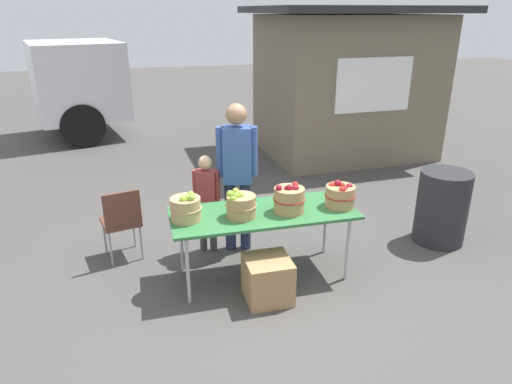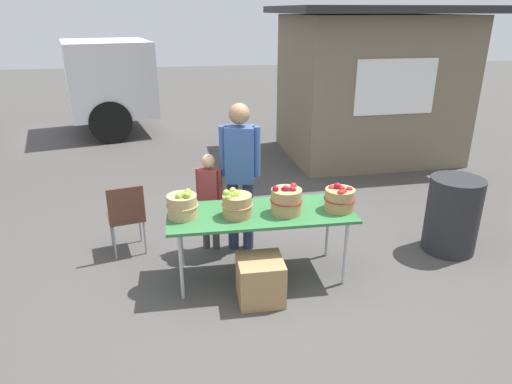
{
  "view_description": "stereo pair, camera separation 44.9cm",
  "coord_description": "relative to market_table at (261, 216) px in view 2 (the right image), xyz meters",
  "views": [
    {
      "loc": [
        -1.15,
        -4.13,
        2.67
      ],
      "look_at": [
        0.0,
        0.3,
        0.85
      ],
      "focal_mm": 32.14,
      "sensor_mm": 36.0,
      "label": 1
    },
    {
      "loc": [
        -0.71,
        -4.22,
        2.67
      ],
      "look_at": [
        0.0,
        0.3,
        0.85
      ],
      "focal_mm": 32.14,
      "sensor_mm": 36.0,
      "label": 2
    }
  ],
  "objects": [
    {
      "name": "folding_chair",
      "position": [
        -1.44,
        0.73,
        -0.2
      ],
      "size": [
        0.48,
        0.48,
        0.86
      ],
      "rotation": [
        0.0,
        0.0,
        3.38
      ],
      "color": "brown",
      "rests_on": "ground"
    },
    {
      "name": "market_table",
      "position": [
        0.0,
        0.0,
        0.0
      ],
      "size": [
        1.9,
        0.76,
        0.75
      ],
      "color": "#2D6B38",
      "rests_on": "ground"
    },
    {
      "name": "apple_basket_red_1",
      "position": [
        0.81,
        -0.07,
        0.17
      ],
      "size": [
        0.33,
        0.33,
        0.29
      ],
      "color": "#A87F51",
      "rests_on": "market_table"
    },
    {
      "name": "child_customer",
      "position": [
        -0.48,
        0.69,
        -0.01
      ],
      "size": [
        0.3,
        0.22,
        1.18
      ],
      "rotation": [
        0.0,
        0.0,
        2.82
      ],
      "color": "#3F3F3F",
      "rests_on": "ground"
    },
    {
      "name": "ground_plane",
      "position": [
        0.0,
        0.0,
        -0.71
      ],
      "size": [
        40.0,
        40.0,
        0.0
      ],
      "primitive_type": "plane",
      "color": "#474442"
    },
    {
      "name": "food_kiosk",
      "position": [
        2.78,
        4.13,
        0.68
      ],
      "size": [
        3.61,
        3.04,
        2.74
      ],
      "rotation": [
        0.0,
        0.0,
        0.04
      ],
      "color": "#726651",
      "rests_on": "ground"
    },
    {
      "name": "vendor_adult",
      "position": [
        -0.13,
        0.66,
        0.32
      ],
      "size": [
        0.45,
        0.29,
        1.74
      ],
      "rotation": [
        0.0,
        0.0,
        2.93
      ],
      "color": "#262D4C",
      "rests_on": "ground"
    },
    {
      "name": "trash_barrel",
      "position": [
        2.31,
        0.22,
        -0.26
      ],
      "size": [
        0.6,
        0.6,
        0.9
      ],
      "primitive_type": "cylinder",
      "color": "#262628",
      "rests_on": "ground"
    },
    {
      "name": "apple_basket_red_0",
      "position": [
        0.25,
        -0.07,
        0.18
      ],
      "size": [
        0.33,
        0.33,
        0.31
      ],
      "color": "#A87F51",
      "rests_on": "market_table"
    },
    {
      "name": "produce_crate",
      "position": [
        -0.07,
        -0.43,
        -0.49
      ],
      "size": [
        0.44,
        0.44,
        0.44
      ],
      "primitive_type": "cube",
      "color": "#A87F51",
      "rests_on": "ground"
    },
    {
      "name": "apple_basket_green_0",
      "position": [
        -0.78,
        -0.0,
        0.17
      ],
      "size": [
        0.32,
        0.32,
        0.29
      ],
      "color": "tan",
      "rests_on": "market_table"
    },
    {
      "name": "apple_basket_green_1",
      "position": [
        -0.25,
        -0.06,
        0.17
      ],
      "size": [
        0.31,
        0.31,
        0.28
      ],
      "color": "#A87F51",
      "rests_on": "market_table"
    }
  ]
}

